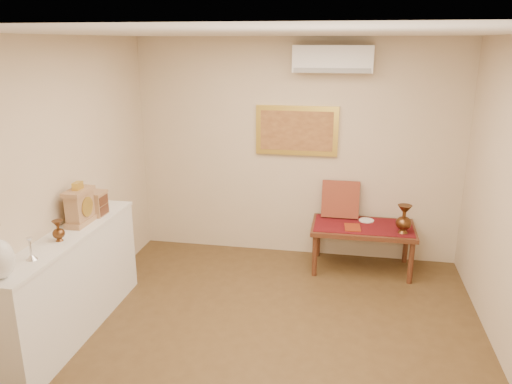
% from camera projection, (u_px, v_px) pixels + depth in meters
% --- Properties ---
extents(floor, '(4.50, 4.50, 0.00)m').
position_uv_depth(floor, '(266.00, 351.00, 4.43)').
color(floor, brown).
rests_on(floor, ground).
extents(ceiling, '(4.50, 4.50, 0.00)m').
position_uv_depth(ceiling, '(268.00, 33.00, 3.65)').
color(ceiling, silver).
rests_on(ceiling, ground).
extents(wall_back, '(4.00, 0.02, 2.70)m').
position_uv_depth(wall_back, '(296.00, 150.00, 6.16)').
color(wall_back, beige).
rests_on(wall_back, ground).
extents(wall_left, '(0.02, 4.50, 2.70)m').
position_uv_depth(wall_left, '(43.00, 194.00, 4.39)').
color(wall_left, beige).
rests_on(wall_left, ground).
extents(candlestick, '(0.09, 0.09, 0.19)m').
position_uv_depth(candlestick, '(30.00, 249.00, 3.94)').
color(candlestick, silver).
rests_on(candlestick, display_ledge).
extents(brass_urn_small, '(0.11, 0.11, 0.24)m').
position_uv_depth(brass_urn_small, '(58.00, 228.00, 4.30)').
color(brass_urn_small, brown).
rests_on(brass_urn_small, display_ledge).
extents(table_cloth, '(1.14, 0.59, 0.01)m').
position_uv_depth(table_cloth, '(363.00, 226.00, 5.89)').
color(table_cloth, '#601015').
rests_on(table_cloth, low_table).
extents(brass_urn_tall, '(0.18, 0.18, 0.40)m').
position_uv_depth(brass_urn_tall, '(404.00, 216.00, 5.60)').
color(brass_urn_tall, brown).
rests_on(brass_urn_tall, table_cloth).
extents(plate, '(0.18, 0.18, 0.01)m').
position_uv_depth(plate, '(366.00, 220.00, 6.03)').
color(plate, silver).
rests_on(plate, table_cloth).
extents(menu, '(0.19, 0.26, 0.01)m').
position_uv_depth(menu, '(353.00, 227.00, 5.80)').
color(menu, maroon).
rests_on(menu, table_cloth).
extents(cushion, '(0.45, 0.19, 0.46)m').
position_uv_depth(cushion, '(340.00, 199.00, 6.11)').
color(cushion, maroon).
rests_on(cushion, table_cloth).
extents(display_ledge, '(0.37, 2.02, 0.98)m').
position_uv_depth(display_ledge, '(72.00, 284.00, 4.61)').
color(display_ledge, silver).
rests_on(display_ledge, floor).
extents(mantel_clock, '(0.17, 0.36, 0.41)m').
position_uv_depth(mantel_clock, '(80.00, 206.00, 4.69)').
color(mantel_clock, '#AA8057').
rests_on(mantel_clock, display_ledge).
extents(wooden_chest, '(0.16, 0.21, 0.24)m').
position_uv_depth(wooden_chest, '(97.00, 203.00, 4.94)').
color(wooden_chest, '#AA8057').
rests_on(wooden_chest, display_ledge).
extents(low_table, '(1.20, 0.70, 0.55)m').
position_uv_depth(low_table, '(363.00, 231.00, 5.91)').
color(low_table, '#552B19').
rests_on(low_table, floor).
extents(painting, '(1.00, 0.06, 0.60)m').
position_uv_depth(painting, '(297.00, 131.00, 6.06)').
color(painting, gold).
rests_on(painting, wall_back).
extents(ac_unit, '(0.90, 0.25, 0.30)m').
position_uv_depth(ac_unit, '(333.00, 59.00, 5.64)').
color(ac_unit, white).
rests_on(ac_unit, wall_back).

